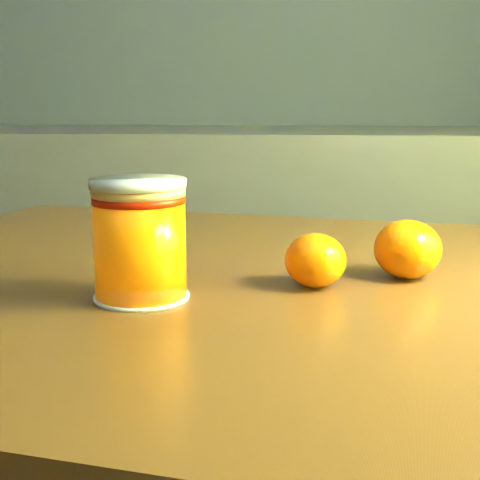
{
  "coord_description": "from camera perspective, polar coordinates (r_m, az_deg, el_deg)",
  "views": [
    {
      "loc": [
        0.74,
        -0.35,
        0.97
      ],
      "look_at": [
        0.7,
        0.24,
        0.85
      ],
      "focal_mm": 50.0,
      "sensor_mm": 36.0,
      "label": 1
    }
  ],
  "objects": [
    {
      "name": "orange_front",
      "position": [
        0.65,
        6.45,
        -1.74
      ],
      "size": [
        0.08,
        0.08,
        0.05
      ],
      "primitive_type": "ellipsoid",
      "rotation": [
        0.0,
        0.0,
        -0.33
      ],
      "color": "orange",
      "rests_on": "table"
    },
    {
      "name": "kitchen_counter",
      "position": [
        2.02,
        -17.28,
        -3.81
      ],
      "size": [
        3.15,
        0.6,
        0.9
      ],
      "primitive_type": "cube",
      "color": "#4B4B50",
      "rests_on": "ground"
    },
    {
      "name": "table",
      "position": [
        0.71,
        5.53,
        -11.45
      ],
      "size": [
        1.18,
        0.93,
        0.8
      ],
      "rotation": [
        0.0,
        0.0,
        -0.18
      ],
      "color": "brown",
      "rests_on": "ground"
    },
    {
      "name": "orange_back",
      "position": [
        0.7,
        14.12,
        -0.76
      ],
      "size": [
        0.09,
        0.09,
        0.06
      ],
      "primitive_type": "ellipsoid",
      "rotation": [
        0.0,
        0.0,
        0.42
      ],
      "color": "orange",
      "rests_on": "table"
    },
    {
      "name": "juice_glass",
      "position": [
        0.61,
        -8.54,
        -0.03
      ],
      "size": [
        0.09,
        0.09,
        0.11
      ],
      "rotation": [
        0.0,
        0.0,
        0.08
      ],
      "color": "orange",
      "rests_on": "table"
    }
  ]
}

